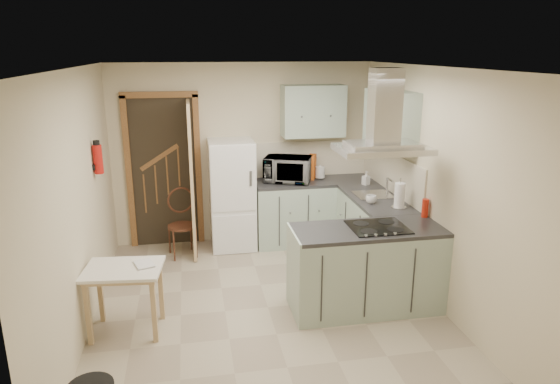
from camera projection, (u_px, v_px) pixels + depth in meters
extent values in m
plane|color=tan|center=(268.00, 307.00, 5.35)|extent=(4.20, 4.20, 0.00)
plane|color=silver|center=(266.00, 68.00, 4.66)|extent=(4.20, 4.20, 0.00)
plane|color=beige|center=(243.00, 154.00, 6.99)|extent=(3.60, 0.00, 3.60)
plane|color=beige|center=(78.00, 206.00, 4.69)|extent=(0.00, 4.20, 4.20)
plane|color=beige|center=(433.00, 187.00, 5.32)|extent=(0.00, 4.20, 4.20)
cube|color=brown|center=(164.00, 172.00, 6.82)|extent=(1.10, 0.12, 2.10)
cube|color=white|center=(232.00, 195.00, 6.81)|extent=(0.60, 0.60, 1.50)
cube|color=#9EB2A0|center=(293.00, 212.00, 7.04)|extent=(1.08, 0.60, 0.90)
cube|color=#9EB2A0|center=(367.00, 224.00, 6.55)|extent=(0.60, 1.95, 0.90)
cube|color=beige|center=(310.00, 158.00, 7.17)|extent=(1.68, 0.02, 0.50)
cube|color=#9EB2A0|center=(313.00, 111.00, 6.82)|extent=(0.85, 0.35, 0.70)
cube|color=#9EB2A0|center=(390.00, 120.00, 5.93)|extent=(0.35, 0.90, 0.70)
cube|color=#9EB2A0|center=(367.00, 268.00, 5.24)|extent=(1.55, 0.65, 0.90)
cube|color=black|center=(378.00, 227.00, 5.13)|extent=(0.58, 0.50, 0.01)
cube|color=silver|center=(382.00, 149.00, 4.90)|extent=(0.90, 0.55, 0.10)
cube|color=silver|center=(373.00, 195.00, 6.26)|extent=(0.45, 0.40, 0.01)
cylinder|color=#B2140F|center=(98.00, 159.00, 5.48)|extent=(0.10, 0.10, 0.32)
cube|color=tan|center=(126.00, 300.00, 4.82)|extent=(0.77, 0.61, 0.67)
cube|color=#4D3219|center=(182.00, 226.00, 6.59)|extent=(0.44, 0.44, 0.83)
imported|color=black|center=(288.00, 169.00, 6.87)|extent=(0.73, 0.62, 0.34)
cylinder|color=silver|center=(320.00, 172.00, 7.02)|extent=(0.16, 0.16, 0.20)
cube|color=#DA5D19|center=(312.00, 167.00, 7.03)|extent=(0.17, 0.24, 0.34)
imported|color=silver|center=(366.00, 178.00, 6.72)|extent=(0.11, 0.11, 0.18)
cylinder|color=white|center=(400.00, 195.00, 5.73)|extent=(0.14, 0.14, 0.30)
imported|color=silver|center=(371.00, 199.00, 5.92)|extent=(0.16, 0.16, 0.10)
cylinder|color=red|center=(425.00, 208.00, 5.43)|extent=(0.07, 0.07, 0.20)
imported|color=#9A3337|center=(135.00, 262.00, 4.73)|extent=(0.23, 0.26, 0.10)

